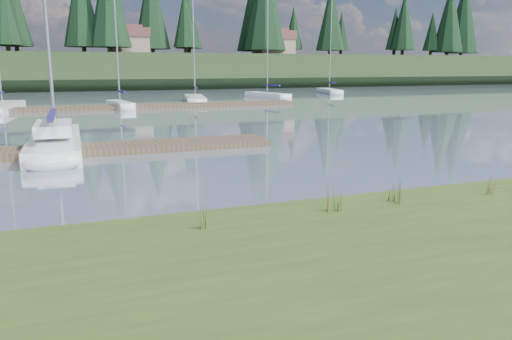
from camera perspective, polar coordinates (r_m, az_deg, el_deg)
name	(u,v)px	position (r m, az deg, el deg)	size (l,w,h in m)	color
ground	(119,109)	(41.88, -15.35, 6.74)	(200.00, 200.00, 0.00)	gray
bank	(389,293)	(7.65, 14.95, -13.47)	(60.00, 9.00, 0.35)	#39531E
ridge	(89,72)	(84.64, -18.54, 10.59)	(200.00, 20.00, 5.00)	black
sailboat_main	(56,137)	(22.90, -21.92, 3.49)	(2.11, 9.74, 13.88)	white
dock_near	(72,151)	(20.79, -20.28, 2.10)	(16.00, 2.00, 0.30)	#4C3D2C
dock_far	(144,106)	(42.12, -12.64, 7.10)	(26.00, 2.20, 0.30)	#4C3D2C
sailboat_bg_1	(5,106)	(44.03, -26.75, 6.55)	(2.89, 9.25, 13.44)	white
sailboat_bg_2	(119,104)	(43.01, -15.43, 7.30)	(1.90, 5.98, 9.07)	white
sailboat_bg_3	(195,98)	(49.27, -7.03, 8.14)	(3.31, 8.84, 12.67)	white
sailboat_bg_4	(264,95)	(55.03, 0.90, 8.60)	(3.18, 7.66, 11.15)	white
sailboat_bg_5	(328,91)	(64.91, 8.21, 8.96)	(3.44, 8.13, 11.42)	white
weed_0	(330,199)	(10.73, 8.49, -3.29)	(0.17, 0.14, 0.64)	#475B23
weed_1	(338,202)	(10.77, 9.36, -3.59)	(0.17, 0.14, 0.50)	#475B23
weed_2	(400,192)	(11.64, 16.17, -2.39)	(0.17, 0.14, 0.66)	#475B23
weed_3	(201,215)	(9.55, -6.27, -5.18)	(0.17, 0.14, 0.62)	#475B23
weed_4	(392,193)	(11.84, 15.32, -2.60)	(0.17, 0.14, 0.43)	#475B23
weed_5	(491,186)	(13.19, 25.22, -1.70)	(0.17, 0.14, 0.51)	#475B23
mud_lip	(271,216)	(11.28, 1.73, -5.31)	(60.00, 0.50, 0.14)	#33281C
conifer_3	(13,8)	(84.15, -26.02, 16.34)	(4.84, 4.84, 12.25)	#382619
conifer_5	(185,19)	(84.09, -8.12, 16.75)	(3.96, 3.96, 10.35)	#382619
conifer_6	(265,0)	(86.45, 1.03, 18.84)	(7.04, 7.04, 17.00)	#382619
conifer_7	(331,16)	(94.99, 8.52, 16.98)	(5.28, 5.28, 13.20)	#382619
conifer_8	(404,21)	(98.67, 16.56, 16.04)	(4.62, 4.62, 11.77)	#382619
conifer_9	(450,17)	(109.31, 21.25, 16.00)	(5.94, 5.94, 14.62)	#382619
house_1	(128,41)	(83.25, -14.44, 14.13)	(6.30, 5.30, 4.65)	gray
house_2	(274,43)	(87.58, 2.02, 14.35)	(6.30, 5.30, 4.65)	gray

